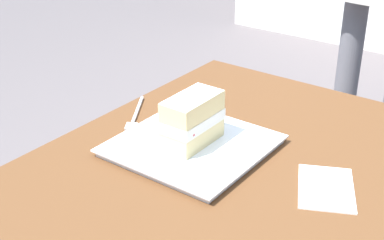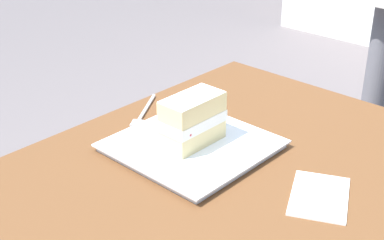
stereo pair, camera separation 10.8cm
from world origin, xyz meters
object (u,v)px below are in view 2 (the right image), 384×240
at_px(cake_slice, 192,120).
at_px(dessert_plate, 192,146).
at_px(dessert_fork, 144,112).
at_px(paper_napkin, 319,196).

bearing_deg(cake_slice, dessert_plate, -26.98).
relative_size(dessert_plate, cake_slice, 2.17).
bearing_deg(dessert_fork, paper_napkin, 87.99).
relative_size(cake_slice, paper_napkin, 0.76).
relative_size(dessert_plate, paper_napkin, 1.66).
xyz_separation_m(cake_slice, dessert_fork, (-0.04, -0.19, -0.06)).
bearing_deg(paper_napkin, cake_slice, -84.34).
distance_m(dessert_plate, dessert_fork, 0.20).
bearing_deg(dessert_plate, dessert_fork, -103.10).
height_order(dessert_plate, dessert_fork, dessert_plate).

